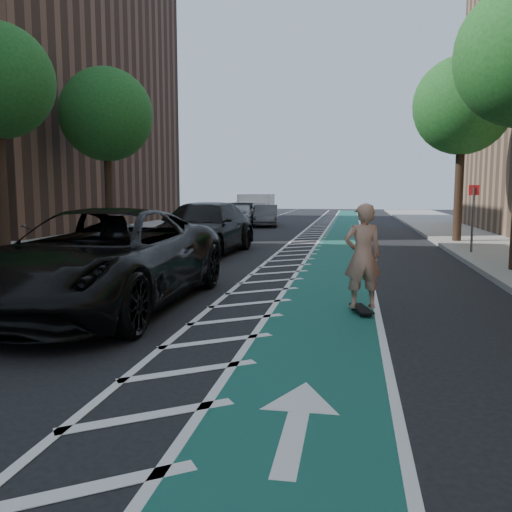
% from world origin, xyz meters
% --- Properties ---
extents(ground, '(120.00, 120.00, 0.00)m').
position_xyz_m(ground, '(0.00, 0.00, 0.00)').
color(ground, black).
rests_on(ground, ground).
extents(bike_lane, '(2.00, 90.00, 0.01)m').
position_xyz_m(bike_lane, '(3.00, 10.00, 0.01)').
color(bike_lane, '#18544D').
rests_on(bike_lane, ground).
extents(buffer_strip, '(1.40, 90.00, 0.01)m').
position_xyz_m(buffer_strip, '(1.50, 10.00, 0.01)').
color(buffer_strip, silver).
rests_on(buffer_strip, ground).
extents(curb_right, '(0.12, 90.00, 0.16)m').
position_xyz_m(curb_right, '(7.05, 10.00, 0.08)').
color(curb_right, gray).
rests_on(curb_right, ground).
extents(curb_left, '(0.12, 90.00, 0.16)m').
position_xyz_m(curb_left, '(-7.05, 10.00, 0.08)').
color(curb_left, gray).
rests_on(curb_left, ground).
extents(building_left_far, '(14.00, 22.00, 18.00)m').
position_xyz_m(building_left_far, '(-17.50, 24.00, 9.00)').
color(building_left_far, brown).
rests_on(building_left_far, ground).
extents(tree_r_d, '(4.20, 4.20, 7.90)m').
position_xyz_m(tree_r_d, '(7.90, 16.00, 5.77)').
color(tree_r_d, '#382619').
rests_on(tree_r_d, ground).
extents(tree_l_d, '(4.20, 4.20, 7.90)m').
position_xyz_m(tree_l_d, '(-7.90, 16.00, 5.77)').
color(tree_l_d, '#382619').
rests_on(tree_l_d, ground).
extents(sign_post, '(0.35, 0.08, 2.47)m').
position_xyz_m(sign_post, '(7.60, 12.00, 1.35)').
color(sign_post, '#4C4C4C').
rests_on(sign_post, ground).
extents(skateboard, '(0.46, 0.90, 0.12)m').
position_xyz_m(skateboard, '(3.70, 2.30, 0.09)').
color(skateboard, black).
rests_on(skateboard, ground).
extents(skateboarder, '(0.80, 0.63, 1.94)m').
position_xyz_m(skateboarder, '(3.70, 2.30, 1.09)').
color(skateboarder, tan).
rests_on(skateboarder, skateboard).
extents(suv_near, '(3.28, 7.02, 1.94)m').
position_xyz_m(suv_near, '(-1.27, 1.91, 0.97)').
color(suv_near, black).
rests_on(suv_near, ground).
extents(suv_far, '(3.03, 6.55, 1.86)m').
position_xyz_m(suv_far, '(-1.79, 10.95, 0.93)').
color(suv_far, black).
rests_on(suv_far, ground).
extents(car_silver, '(1.96, 4.78, 1.62)m').
position_xyz_m(car_silver, '(-3.46, 25.67, 0.81)').
color(car_silver, '#A1A2A6').
rests_on(car_silver, ground).
extents(car_grey, '(1.99, 4.30, 1.36)m').
position_xyz_m(car_grey, '(-1.98, 26.49, 0.68)').
color(car_grey, '#535357').
rests_on(car_grey, ground).
extents(box_truck, '(2.34, 4.93, 2.03)m').
position_xyz_m(box_truck, '(-3.21, 29.46, 0.93)').
color(box_truck, white).
rests_on(box_truck, ground).
extents(barrel_a, '(0.68, 0.68, 0.92)m').
position_xyz_m(barrel_a, '(-2.81, 4.98, 0.44)').
color(barrel_a, orange).
rests_on(barrel_a, ground).
extents(barrel_b, '(0.63, 0.63, 0.86)m').
position_xyz_m(barrel_b, '(-1.80, 12.35, 0.40)').
color(barrel_b, '#FF660D').
rests_on(barrel_b, ground).
extents(barrel_c, '(0.72, 0.72, 0.98)m').
position_xyz_m(barrel_c, '(-2.89, 14.50, 0.46)').
color(barrel_c, '#DB460B').
rests_on(barrel_c, ground).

